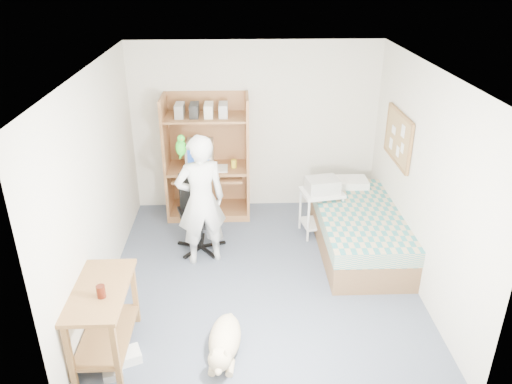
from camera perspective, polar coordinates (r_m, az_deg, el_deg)
The scene contains 21 objects.
floor at distance 6.14m, azimuth 0.58°, elevation -9.69°, with size 4.00×4.00×0.00m, color #42495A.
wall_back at distance 7.38m, azimuth -0.11°, elevation 7.40°, with size 3.60×0.02×2.50m, color beige.
wall_right at distance 5.88m, azimuth 18.45°, elevation 1.23°, with size 0.02×4.00×2.50m, color beige.
wall_left at distance 5.72m, azimuth -17.67°, elevation 0.68°, with size 0.02×4.00×2.50m, color beige.
ceiling at distance 5.13m, azimuth 0.71°, elevation 13.84°, with size 3.60×4.00×0.02m, color white.
computer_hutch at distance 7.29m, azimuth -5.55°, elevation 3.46°, with size 1.20×0.63×1.80m.
bed at distance 6.68m, azimuth 11.58°, elevation -4.20°, with size 1.02×2.02×0.66m.
side_desk at distance 5.04m, azimuth -17.05°, elevation -12.88°, with size 0.50×1.00×0.75m.
corkboard at distance 6.59m, azimuth 15.93°, elevation 6.01°, with size 0.04×0.94×0.66m.
office_chair at distance 6.58m, azimuth -6.53°, elevation -3.57°, with size 0.57×0.58×1.01m.
person at distance 6.08m, azimuth -6.31°, elevation -0.99°, with size 0.61×0.40×1.68m, color silver.
parrot at distance 5.84m, azimuth -8.57°, elevation 5.18°, with size 0.12×0.21×0.34m.
dog at distance 5.03m, azimuth -3.65°, elevation -16.65°, with size 0.38×0.96×0.36m.
printer_cart at distance 6.90m, azimuth 7.45°, elevation -1.52°, with size 0.61×0.52×0.65m.
printer at distance 6.77m, azimuth 7.60°, elevation 0.81°, with size 0.42×0.32×0.18m, color #B2B3AE.
crt_monitor at distance 7.26m, azimuth -6.46°, elevation 4.40°, with size 0.39×0.41×0.36m.
keyboard at distance 7.21m, azimuth -5.89°, elevation 1.87°, with size 0.45×0.16×0.03m, color beige.
pencil_cup at distance 7.20m, azimuth -2.54°, elevation 3.25°, with size 0.08×0.08×0.12m, color gold.
drink_glass at distance 4.75m, azimuth -17.30°, elevation -10.81°, with size 0.08×0.08×0.12m, color #3D1309.
floor_box_a at distance 5.18m, azimuth -14.50°, elevation -17.72°, with size 0.25×0.20×0.10m, color white.
floor_box_b at distance 5.09m, azimuth -16.07°, elevation -19.03°, with size 0.18×0.22×0.08m, color #A6A6A2.
Camera 1 is at (-0.25, -5.02, 3.52)m, focal length 35.00 mm.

